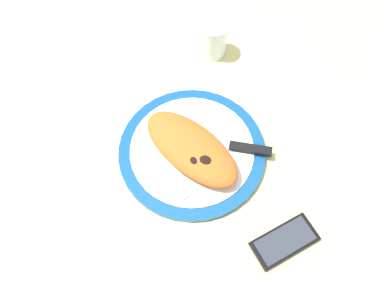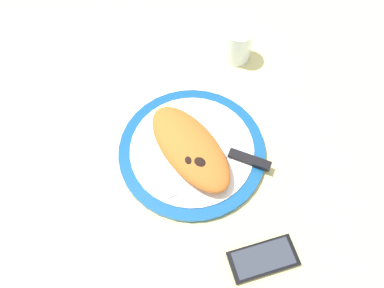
{
  "view_description": "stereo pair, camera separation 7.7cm",
  "coord_description": "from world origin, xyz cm",
  "px_view_note": "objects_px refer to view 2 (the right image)",
  "views": [
    {
      "loc": [
        26.81,
        -25.94,
        71.63
      ],
      "look_at": [
        0.0,
        0.0,
        3.59
      ],
      "focal_mm": 34.15,
      "sensor_mm": 36.0,
      "label": 1
    },
    {
      "loc": [
        31.59,
        -19.84,
        71.63
      ],
      "look_at": [
        0.0,
        0.0,
        3.59
      ],
      "focal_mm": 34.15,
      "sensor_mm": 36.0,
      "label": 2
    }
  ],
  "objects_px": {
    "fork": "(161,168)",
    "smartphone": "(263,259)",
    "plate": "(192,150)",
    "calzone": "(190,148)",
    "knife": "(234,154)",
    "water_glass": "(238,46)"
  },
  "relations": [
    {
      "from": "calzone",
      "to": "water_glass",
      "type": "relative_size",
      "value": 2.77
    },
    {
      "from": "calzone",
      "to": "fork",
      "type": "relative_size",
      "value": 1.44
    },
    {
      "from": "plate",
      "to": "smartphone",
      "type": "relative_size",
      "value": 2.29
    },
    {
      "from": "knife",
      "to": "calzone",
      "type": "bearing_deg",
      "value": -125.85
    },
    {
      "from": "calzone",
      "to": "knife",
      "type": "xyz_separation_m",
      "value": [
        0.06,
        0.08,
        -0.02
      ]
    },
    {
      "from": "fork",
      "to": "knife",
      "type": "relative_size",
      "value": 0.84
    },
    {
      "from": "fork",
      "to": "plate",
      "type": "bearing_deg",
      "value": 94.54
    },
    {
      "from": "calzone",
      "to": "knife",
      "type": "distance_m",
      "value": 0.1
    },
    {
      "from": "fork",
      "to": "smartphone",
      "type": "height_order",
      "value": "fork"
    },
    {
      "from": "water_glass",
      "to": "plate",
      "type": "bearing_deg",
      "value": -54.53
    },
    {
      "from": "fork",
      "to": "knife",
      "type": "height_order",
      "value": "knife"
    },
    {
      "from": "smartphone",
      "to": "water_glass",
      "type": "bearing_deg",
      "value": 150.25
    },
    {
      "from": "plate",
      "to": "smartphone",
      "type": "bearing_deg",
      "value": -1.89
    },
    {
      "from": "plate",
      "to": "fork",
      "type": "bearing_deg",
      "value": -85.46
    },
    {
      "from": "smartphone",
      "to": "knife",
      "type": "bearing_deg",
      "value": 159.63
    },
    {
      "from": "plate",
      "to": "knife",
      "type": "xyz_separation_m",
      "value": [
        0.06,
        0.07,
        0.01
      ]
    },
    {
      "from": "plate",
      "to": "calzone",
      "type": "xyz_separation_m",
      "value": [
        0.01,
        -0.01,
        0.03
      ]
    },
    {
      "from": "knife",
      "to": "smartphone",
      "type": "xyz_separation_m",
      "value": [
        0.2,
        -0.08,
        -0.02
      ]
    },
    {
      "from": "water_glass",
      "to": "smartphone",
      "type": "bearing_deg",
      "value": -29.75
    },
    {
      "from": "smartphone",
      "to": "fork",
      "type": "bearing_deg",
      "value": -164.48
    },
    {
      "from": "knife",
      "to": "water_glass",
      "type": "height_order",
      "value": "water_glass"
    },
    {
      "from": "water_glass",
      "to": "fork",
      "type": "bearing_deg",
      "value": -61.02
    }
  ]
}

